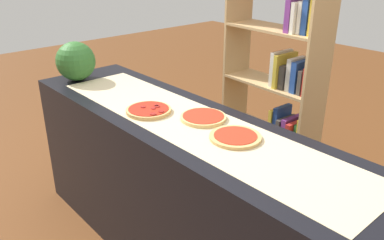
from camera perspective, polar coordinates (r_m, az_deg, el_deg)
The scene contains 7 objects.
counter at distance 2.28m, azimuth -0.00°, elevation -10.99°, with size 2.47×0.62×0.91m, color black.
parchment_paper at distance 2.05m, azimuth -0.00°, elevation -0.49°, with size 1.99×0.44×0.00m, color beige.
pizza_pepperoni_0 at distance 2.20m, azimuth -6.20°, elevation 1.40°, with size 0.25×0.25×0.03m.
pizza_plain_1 at distance 2.10m, azimuth 1.62°, elevation 0.38°, with size 0.24×0.24×0.02m.
pizza_plain_2 at distance 1.90m, azimuth 6.20°, elevation -2.41°, with size 0.25×0.25×0.02m.
watermelon at distance 2.81m, azimuth -16.28°, elevation 8.06°, with size 0.26×0.26×0.26m, color #2D6628.
bookshelf at distance 2.97m, azimuth 12.81°, elevation 4.60°, with size 0.79×0.32×1.62m.
Camera 1 is at (1.40, -1.24, 1.74)m, focal length 37.35 mm.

